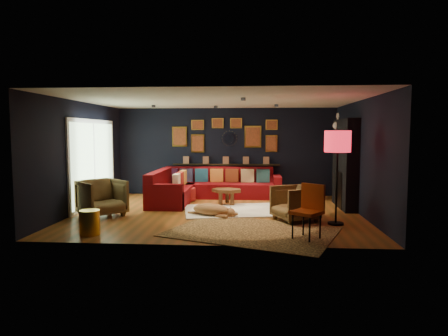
# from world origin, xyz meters

# --- Properties ---
(floor) EXTENTS (6.50, 6.50, 0.00)m
(floor) POSITION_xyz_m (0.00, 0.00, 0.00)
(floor) COLOR #9C5622
(floor) RESTS_ON ground
(room_walls) EXTENTS (6.50, 6.50, 6.50)m
(room_walls) POSITION_xyz_m (0.00, 0.00, 1.59)
(room_walls) COLOR black
(room_walls) RESTS_ON ground
(sectional) EXTENTS (3.41, 2.69, 0.86)m
(sectional) POSITION_xyz_m (-0.61, 1.81, 0.32)
(sectional) COLOR maroon
(sectional) RESTS_ON ground
(ledge) EXTENTS (3.20, 0.12, 0.04)m
(ledge) POSITION_xyz_m (0.00, 2.68, 0.92)
(ledge) COLOR black
(ledge) RESTS_ON room_walls
(gallery_wall) EXTENTS (3.15, 0.04, 1.02)m
(gallery_wall) POSITION_xyz_m (-0.01, 2.72, 1.81)
(gallery_wall) COLOR gold
(gallery_wall) RESTS_ON room_walls
(sunburst_mirror) EXTENTS (0.47, 0.16, 0.47)m
(sunburst_mirror) POSITION_xyz_m (0.10, 2.72, 1.70)
(sunburst_mirror) COLOR silver
(sunburst_mirror) RESTS_ON room_walls
(fireplace) EXTENTS (0.31, 1.60, 2.20)m
(fireplace) POSITION_xyz_m (3.09, 0.90, 1.02)
(fireplace) COLOR black
(fireplace) RESTS_ON ground
(deer_head) EXTENTS (0.50, 0.28, 0.45)m
(deer_head) POSITION_xyz_m (3.14, 1.40, 2.05)
(deer_head) COLOR white
(deer_head) RESTS_ON fireplace
(sliding_door) EXTENTS (0.06, 2.80, 2.20)m
(sliding_door) POSITION_xyz_m (-3.22, 0.60, 1.10)
(sliding_door) COLOR white
(sliding_door) RESTS_ON ground
(ceiling_spots) EXTENTS (3.30, 2.50, 0.06)m
(ceiling_spots) POSITION_xyz_m (-0.00, 0.80, 2.56)
(ceiling_spots) COLOR black
(ceiling_spots) RESTS_ON room_walls
(shag_rug) EXTENTS (2.60, 2.10, 0.03)m
(shag_rug) POSITION_xyz_m (0.37, 0.19, 0.02)
(shag_rug) COLOR white
(shag_rug) RESTS_ON ground
(leopard_rug) EXTENTS (3.54, 3.06, 0.02)m
(leopard_rug) POSITION_xyz_m (0.80, -1.80, 0.01)
(leopard_rug) COLOR tan
(leopard_rug) RESTS_ON ground
(coffee_table) EXTENTS (0.87, 0.70, 0.39)m
(coffee_table) POSITION_xyz_m (0.14, 0.96, 0.35)
(coffee_table) COLOR #5C301C
(coffee_table) RESTS_ON shag_rug
(pouf) EXTENTS (0.52, 0.52, 0.34)m
(pouf) POSITION_xyz_m (-1.00, 1.50, 0.20)
(pouf) COLOR maroon
(pouf) RESTS_ON shag_rug
(armchair_left) EXTENTS (1.20, 1.21, 0.91)m
(armchair_left) POSITION_xyz_m (-2.55, -0.60, 0.45)
(armchair_left) COLOR #A2753D
(armchair_left) RESTS_ON ground
(armchair_right) EXTENTS (1.03, 1.05, 0.82)m
(armchair_right) POSITION_xyz_m (1.70, -0.75, 0.41)
(armchair_right) COLOR #A2753D
(armchair_right) RESTS_ON ground
(gold_stool) EXTENTS (0.36, 0.36, 0.45)m
(gold_stool) POSITION_xyz_m (-2.16, -2.21, 0.23)
(gold_stool) COLOR gold
(gold_stool) RESTS_ON ground
(orange_chair) EXTENTS (0.64, 0.64, 0.96)m
(orange_chair) POSITION_xyz_m (1.80, -2.19, 0.57)
(orange_chair) COLOR black
(orange_chair) RESTS_ON ground
(floor_lamp) EXTENTS (0.52, 0.52, 1.91)m
(floor_lamp) POSITION_xyz_m (2.50, -1.04, 1.62)
(floor_lamp) COLOR black
(floor_lamp) RESTS_ON ground
(dog) EXTENTS (1.33, 0.97, 0.38)m
(dog) POSITION_xyz_m (-0.11, -0.44, 0.21)
(dog) COLOR #A67043
(dog) RESTS_ON leopard_rug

